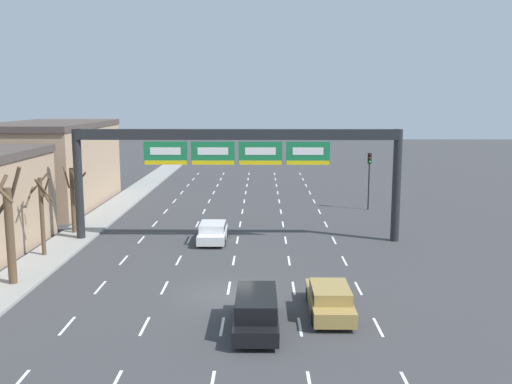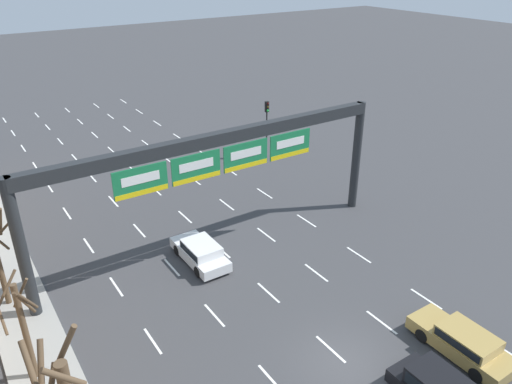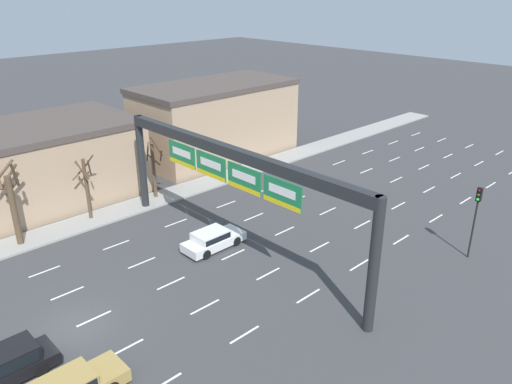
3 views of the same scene
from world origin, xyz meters
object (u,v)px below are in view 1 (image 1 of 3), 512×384
Objects in this scene: tree_bare_closest at (42,210)px; car_white at (213,231)px; suv_black at (256,309)px; tree_bare_second at (73,195)px; sign_gantry at (237,153)px; car_gold at (330,298)px; tree_bare_furthest at (8,224)px; traffic_light_near_gantry at (369,170)px.

car_white is at bearing 21.39° from tree_bare_closest.
suv_black is 21.39m from tree_bare_second.
suv_black is at bearing -84.54° from sign_gantry.
car_gold is at bearing -42.67° from tree_bare_second.
tree_bare_furthest is (0.39, -11.34, 0.42)m from tree_bare_second.
car_gold is at bearing -29.23° from tree_bare_closest.
sign_gantry reaches higher than tree_bare_furthest.
traffic_light_near_gantry is 0.99× the size of tree_bare_closest.
tree_bare_closest is (-9.98, -3.91, 2.22)m from car_white.
traffic_light_near_gantry is (9.50, 26.25, 2.64)m from suv_black.
sign_gantry is at bearing 40.71° from tree_bare_furthest.
sign_gantry is 12.17m from tree_bare_second.
sign_gantry is at bearing 109.39° from car_gold.
tree_bare_closest is at bearing 140.21° from suv_black.
traffic_light_near_gantry is at bearing 34.27° from tree_bare_closest.
suv_black is 0.80× the size of tree_bare_furthest.
tree_bare_second is at bearing -157.32° from traffic_light_near_gantry.
tree_bare_second is 11.36m from tree_bare_furthest.
tree_bare_second is at bearing 90.21° from tree_bare_closest.
car_gold is 16.58m from tree_bare_furthest.
tree_bare_furthest is (-22.18, -20.78, -0.25)m from traffic_light_near_gantry.
suv_black is 17.12m from tree_bare_closest.
tree_bare_second is (-22.58, -9.44, -0.67)m from traffic_light_near_gantry.
suv_black reaches higher than car_white.
traffic_light_near_gantry is at bearing 43.13° from tree_bare_furthest.
tree_bare_closest is at bearing -145.73° from traffic_light_near_gantry.
tree_bare_furthest is (-9.61, -9.32, 2.55)m from car_white.
traffic_light_near_gantry reaches higher than car_gold.
sign_gantry reaches higher than car_gold.
traffic_light_near_gantry is (12.57, 11.46, 2.80)m from car_white.
suv_black is 1.10× the size of car_white.
tree_bare_furthest reaches higher than tree_bare_second.
suv_black is at bearing -78.24° from car_white.
sign_gantry is at bearing 12.26° from car_white.
tree_bare_closest is at bearing 93.92° from tree_bare_furthest.
car_gold is 0.79× the size of tree_bare_furthest.
tree_bare_closest is 0.82× the size of tree_bare_furthest.
suv_black is 0.98× the size of traffic_light_near_gantry.
sign_gantry reaches higher than suv_black.
car_gold is at bearing 27.97° from suv_black.
traffic_light_near_gantry is 0.82× the size of tree_bare_furthest.
tree_bare_closest is (-11.61, -4.26, -3.04)m from sign_gantry.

